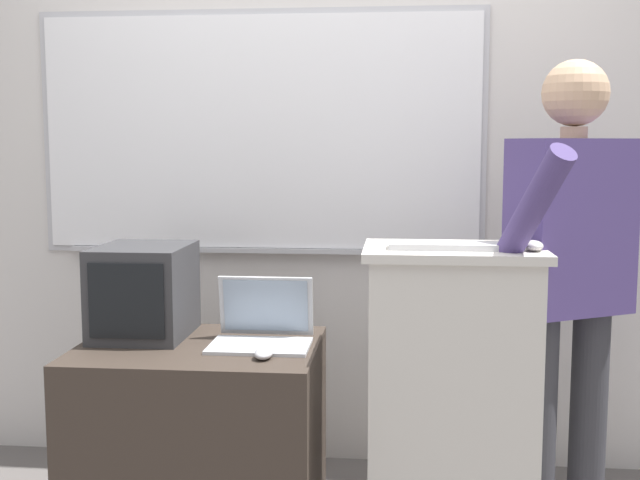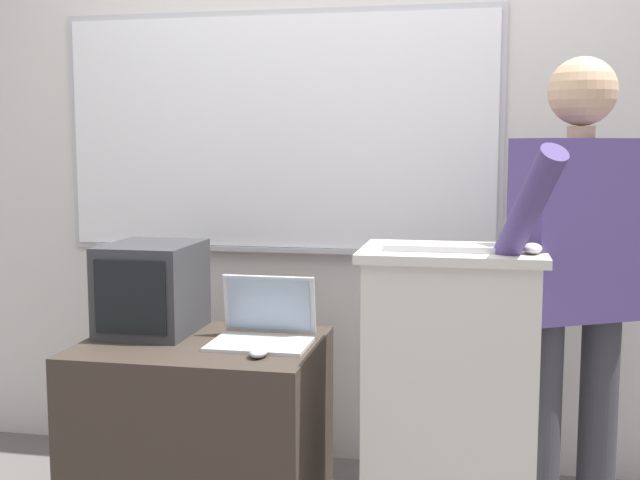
{
  "view_description": "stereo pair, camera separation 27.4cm",
  "coord_description": "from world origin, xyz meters",
  "px_view_note": "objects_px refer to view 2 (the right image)",
  "views": [
    {
      "loc": [
        0.29,
        -2.31,
        1.38
      ],
      "look_at": [
        0.02,
        0.41,
        1.05
      ],
      "focal_mm": 45.0,
      "sensor_mm": 36.0,
      "label": 1
    },
    {
      "loc": [
        0.56,
        -2.27,
        1.38
      ],
      "look_at": [
        0.02,
        0.41,
        1.05
      ],
      "focal_mm": 45.0,
      "sensor_mm": 36.0,
      "label": 2
    }
  ],
  "objects_px": {
    "side_desk": "(203,435)",
    "crt_monitor": "(152,288)",
    "lectern_podium": "(450,402)",
    "computer_mouse_by_keyboard": "(532,248)",
    "laptop": "(265,323)",
    "person_presenter": "(576,270)",
    "wireless_keyboard": "(450,248)",
    "computer_mouse_by_laptop": "(259,352)"
  },
  "relations": [
    {
      "from": "computer_mouse_by_laptop",
      "to": "computer_mouse_by_keyboard",
      "type": "relative_size",
      "value": 1.0
    },
    {
      "from": "laptop",
      "to": "computer_mouse_by_keyboard",
      "type": "relative_size",
      "value": 3.44
    },
    {
      "from": "person_presenter",
      "to": "crt_monitor",
      "type": "height_order",
      "value": "person_presenter"
    },
    {
      "from": "wireless_keyboard",
      "to": "crt_monitor",
      "type": "height_order",
      "value": "wireless_keyboard"
    },
    {
      "from": "laptop",
      "to": "wireless_keyboard",
      "type": "distance_m",
      "value": 0.72
    },
    {
      "from": "wireless_keyboard",
      "to": "crt_monitor",
      "type": "relative_size",
      "value": 1.08
    },
    {
      "from": "lectern_podium",
      "to": "side_desk",
      "type": "bearing_deg",
      "value": 179.69
    },
    {
      "from": "lectern_podium",
      "to": "computer_mouse_by_keyboard",
      "type": "xyz_separation_m",
      "value": [
        0.25,
        -0.07,
        0.53
      ]
    },
    {
      "from": "side_desk",
      "to": "crt_monitor",
      "type": "distance_m",
      "value": 0.57
    },
    {
      "from": "person_presenter",
      "to": "lectern_podium",
      "type": "bearing_deg",
      "value": 168.91
    },
    {
      "from": "person_presenter",
      "to": "laptop",
      "type": "xyz_separation_m",
      "value": [
        -1.06,
        -0.07,
        -0.21
      ]
    },
    {
      "from": "lectern_podium",
      "to": "computer_mouse_by_laptop",
      "type": "relative_size",
      "value": 10.39
    },
    {
      "from": "side_desk",
      "to": "computer_mouse_by_keyboard",
      "type": "bearing_deg",
      "value": -3.96
    },
    {
      "from": "side_desk",
      "to": "wireless_keyboard",
      "type": "bearing_deg",
      "value": -3.83
    },
    {
      "from": "computer_mouse_by_laptop",
      "to": "crt_monitor",
      "type": "xyz_separation_m",
      "value": [
        -0.48,
        0.27,
        0.15
      ]
    },
    {
      "from": "computer_mouse_by_keyboard",
      "to": "person_presenter",
      "type": "bearing_deg",
      "value": 51.85
    },
    {
      "from": "wireless_keyboard",
      "to": "computer_mouse_by_laptop",
      "type": "xyz_separation_m",
      "value": [
        -0.61,
        -0.1,
        -0.35
      ]
    },
    {
      "from": "side_desk",
      "to": "crt_monitor",
      "type": "xyz_separation_m",
      "value": [
        -0.23,
        0.11,
        0.51
      ]
    },
    {
      "from": "side_desk",
      "to": "person_presenter",
      "type": "height_order",
      "value": "person_presenter"
    },
    {
      "from": "computer_mouse_by_laptop",
      "to": "laptop",
      "type": "bearing_deg",
      "value": 100.04
    },
    {
      "from": "side_desk",
      "to": "crt_monitor",
      "type": "bearing_deg",
      "value": 154.43
    },
    {
      "from": "computer_mouse_by_keyboard",
      "to": "laptop",
      "type": "bearing_deg",
      "value": 172.0
    },
    {
      "from": "lectern_podium",
      "to": "wireless_keyboard",
      "type": "bearing_deg",
      "value": -95.59
    },
    {
      "from": "laptop",
      "to": "computer_mouse_by_laptop",
      "type": "bearing_deg",
      "value": -79.96
    },
    {
      "from": "computer_mouse_by_keyboard",
      "to": "wireless_keyboard",
      "type": "bearing_deg",
      "value": 175.62
    },
    {
      "from": "person_presenter",
      "to": "computer_mouse_by_laptop",
      "type": "distance_m",
      "value": 1.09
    },
    {
      "from": "lectern_podium",
      "to": "computer_mouse_by_keyboard",
      "type": "relative_size",
      "value": 10.39
    },
    {
      "from": "wireless_keyboard",
      "to": "crt_monitor",
      "type": "distance_m",
      "value": 1.13
    },
    {
      "from": "computer_mouse_by_keyboard",
      "to": "side_desk",
      "type": "bearing_deg",
      "value": 176.04
    },
    {
      "from": "side_desk",
      "to": "computer_mouse_by_laptop",
      "type": "relative_size",
      "value": 8.34
    },
    {
      "from": "person_presenter",
      "to": "wireless_keyboard",
      "type": "distance_m",
      "value": 0.46
    },
    {
      "from": "laptop",
      "to": "lectern_podium",
      "type": "bearing_deg",
      "value": -4.72
    },
    {
      "from": "lectern_podium",
      "to": "person_presenter",
      "type": "relative_size",
      "value": 0.62
    },
    {
      "from": "computer_mouse_by_laptop",
      "to": "crt_monitor",
      "type": "distance_m",
      "value": 0.57
    },
    {
      "from": "wireless_keyboard",
      "to": "computer_mouse_by_laptop",
      "type": "bearing_deg",
      "value": -170.44
    },
    {
      "from": "wireless_keyboard",
      "to": "computer_mouse_by_keyboard",
      "type": "bearing_deg",
      "value": -4.38
    },
    {
      "from": "person_presenter",
      "to": "crt_monitor",
      "type": "xyz_separation_m",
      "value": [
        -1.5,
        -0.01,
        -0.11
      ]
    },
    {
      "from": "side_desk",
      "to": "computer_mouse_by_keyboard",
      "type": "distance_m",
      "value": 1.33
    },
    {
      "from": "wireless_keyboard",
      "to": "computer_mouse_by_laptop",
      "type": "height_order",
      "value": "wireless_keyboard"
    },
    {
      "from": "person_presenter",
      "to": "wireless_keyboard",
      "type": "relative_size",
      "value": 3.95
    },
    {
      "from": "lectern_podium",
      "to": "laptop",
      "type": "relative_size",
      "value": 3.02
    },
    {
      "from": "crt_monitor",
      "to": "laptop",
      "type": "bearing_deg",
      "value": -7.58
    }
  ]
}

